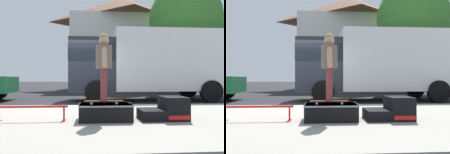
# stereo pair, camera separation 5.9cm
# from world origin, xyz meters

# --- Properties ---
(ground_plane) EXTENTS (140.00, 140.00, 0.00)m
(ground_plane) POSITION_xyz_m (0.00, 0.00, 0.00)
(ground_plane) COLOR black
(sidewalk_slab) EXTENTS (50.00, 5.00, 0.12)m
(sidewalk_slab) POSITION_xyz_m (0.00, -3.00, 0.06)
(sidewalk_slab) COLOR gray
(sidewalk_slab) RESTS_ON ground
(skate_box) EXTENTS (1.07, 0.75, 0.33)m
(skate_box) POSITION_xyz_m (1.03, -3.33, 0.30)
(skate_box) COLOR black
(skate_box) RESTS_ON sidewalk_slab
(kicker_ramp) EXTENTS (0.95, 0.71, 0.47)m
(kicker_ramp) POSITION_xyz_m (2.30, -3.33, 0.31)
(kicker_ramp) COLOR black
(kicker_ramp) RESTS_ON sidewalk_slab
(grind_rail) EXTENTS (1.44, 0.28, 0.31)m
(grind_rail) POSITION_xyz_m (-0.45, -3.34, 0.35)
(grind_rail) COLOR red
(grind_rail) RESTS_ON sidewalk_slab
(skateboard) EXTENTS (0.78, 0.21, 0.07)m
(skateboard) POSITION_xyz_m (0.99, -3.38, 0.51)
(skateboard) COLOR #4C1E14
(skateboard) RESTS_ON skate_box
(skater_kid) EXTENTS (0.33, 0.70, 1.37)m
(skater_kid) POSITION_xyz_m (0.99, -3.38, 1.33)
(skater_kid) COLOR brown
(skater_kid) RESTS_ON skateboard
(box_truck) EXTENTS (6.91, 2.63, 3.05)m
(box_truck) POSITION_xyz_m (3.24, 2.20, 1.70)
(box_truck) COLOR white
(box_truck) RESTS_ON ground
(street_tree_main) EXTENTS (5.02, 4.56, 7.13)m
(street_tree_main) POSITION_xyz_m (6.96, 6.35, 4.70)
(street_tree_main) COLOR brown
(street_tree_main) RESTS_ON ground
(house_behind) EXTENTS (9.54, 8.23, 8.40)m
(house_behind) POSITION_xyz_m (3.57, 12.77, 4.24)
(house_behind) COLOR silver
(house_behind) RESTS_ON ground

